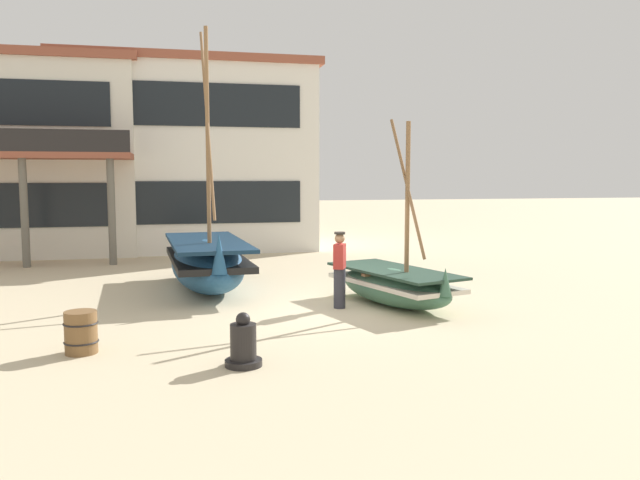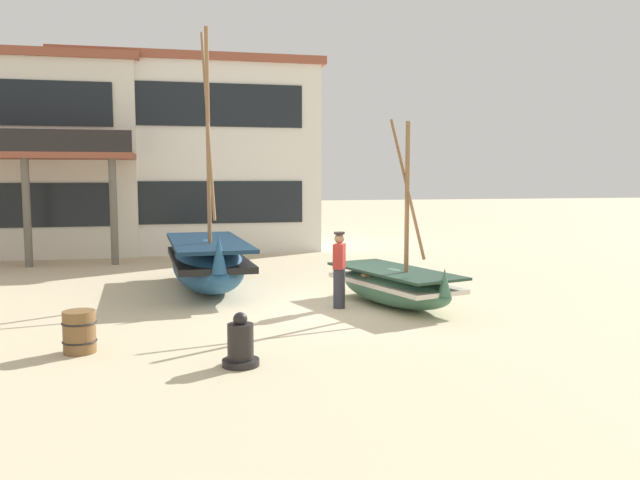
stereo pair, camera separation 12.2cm
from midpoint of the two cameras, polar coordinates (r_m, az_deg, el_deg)
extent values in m
plane|color=beige|center=(14.04, 1.14, -6.10)|extent=(120.00, 120.00, 0.00)
ellipsoid|color=#23517A|center=(16.36, -9.91, -2.22)|extent=(2.05, 5.08, 1.27)
cube|color=black|center=(16.34, -9.92, -1.67)|extent=(2.06, 4.88, 0.15)
cube|color=#132C43|center=(16.29, -9.95, -0.18)|extent=(2.10, 4.98, 0.09)
cone|color=#23517A|center=(13.93, -8.88, -1.22)|extent=(0.37, 0.37, 0.89)
cylinder|color=olive|center=(15.60, -9.86, 8.53)|extent=(0.10, 0.10, 5.54)
cylinder|color=olive|center=(15.64, -9.89, 10.51)|extent=(0.21, 2.24, 4.66)
cube|color=olive|center=(16.67, -10.08, -0.53)|extent=(1.67, 0.26, 0.06)
ellipsoid|color=#427056|center=(14.32, 6.93, -4.25)|extent=(2.37, 3.81, 0.81)
cube|color=silver|center=(14.30, 6.94, -3.85)|extent=(2.34, 3.68, 0.10)
cube|color=#243D2F|center=(14.26, 6.95, -2.77)|extent=(2.38, 3.76, 0.06)
cone|color=#427056|center=(12.94, 11.47, -3.76)|extent=(0.35, 0.35, 0.57)
cylinder|color=olive|center=(13.76, 8.13, 3.33)|extent=(0.10, 0.10, 3.49)
cylinder|color=olive|center=(13.75, 8.15, 4.71)|extent=(0.44, 1.25, 3.00)
cube|color=olive|center=(14.48, 6.31, -2.99)|extent=(1.30, 0.54, 0.06)
cylinder|color=#33333D|center=(13.88, 2.00, -4.39)|extent=(0.26, 0.26, 0.88)
cube|color=#B22D28|center=(13.78, 2.01, -1.48)|extent=(0.36, 0.42, 0.54)
sphere|color=#A87A56|center=(13.73, 2.01, 0.13)|extent=(0.22, 0.22, 0.22)
cylinder|color=#2D2823|center=(13.72, 2.01, 0.63)|extent=(0.24, 0.24, 0.05)
cylinder|color=black|center=(9.90, -6.82, -10.94)|extent=(0.57, 0.57, 0.10)
cylinder|color=black|center=(9.81, -6.85, -9.11)|extent=(0.40, 0.40, 0.55)
sphere|color=black|center=(9.73, -6.87, -7.14)|extent=(0.22, 0.22, 0.22)
cylinder|color=brown|center=(11.15, -20.64, -7.78)|extent=(0.52, 0.52, 0.70)
torus|color=black|center=(11.11, -20.66, -7.01)|extent=(0.56, 0.56, 0.03)
torus|color=black|center=(11.18, -20.61, -8.55)|extent=(0.56, 0.56, 0.03)
cube|color=white|center=(26.36, -11.34, 7.05)|extent=(9.47, 5.87, 7.04)
cube|color=brown|center=(26.70, -11.51, 14.95)|extent=(9.85, 6.10, 0.30)
cube|color=black|center=(23.41, -11.11, 3.35)|extent=(7.96, 0.06, 1.55)
cube|color=black|center=(23.53, -11.28, 11.94)|extent=(7.96, 0.06, 1.55)
cube|color=silver|center=(27.22, -25.45, 6.42)|extent=(9.20, 6.71, 6.91)
cube|color=brown|center=(27.54, -25.79, 13.94)|extent=(9.57, 6.98, 0.30)
cylinder|color=#666056|center=(22.02, -24.84, 2.23)|extent=(0.24, 0.24, 3.46)
cylinder|color=#666056|center=(21.61, -18.01, 2.42)|extent=(0.24, 0.24, 3.46)
camera|label=1|loc=(0.06, -89.76, 0.02)|focal=35.38mm
camera|label=2|loc=(0.06, 90.24, -0.02)|focal=35.38mm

